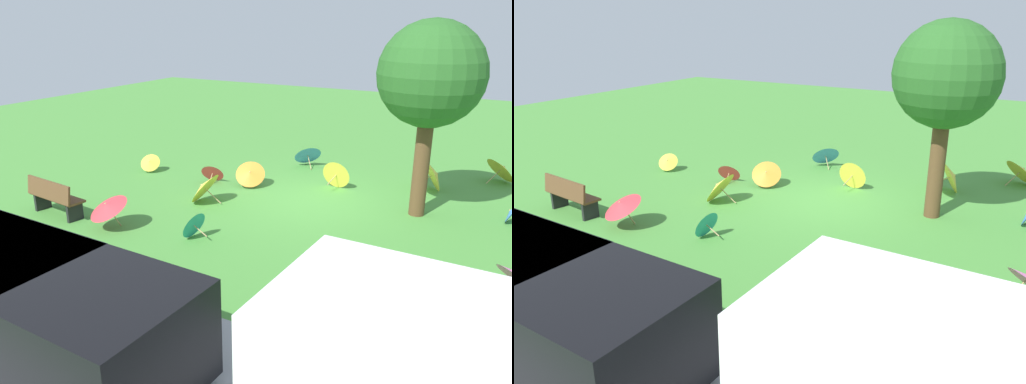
% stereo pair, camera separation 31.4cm
% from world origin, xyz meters
% --- Properties ---
extents(ground, '(40.00, 40.00, 0.00)m').
position_xyz_m(ground, '(0.00, 0.00, 0.00)').
color(ground, '#478C38').
extents(road_strip, '(40.00, 4.20, 0.01)m').
position_xyz_m(road_strip, '(0.00, 7.82, 0.00)').
color(road_strip, '#9E9EA3').
rests_on(road_strip, ground).
extents(van_dark, '(4.68, 2.30, 1.53)m').
position_xyz_m(van_dark, '(0.84, 7.83, 0.91)').
color(van_dark, black).
rests_on(van_dark, ground).
extents(park_bench, '(1.65, 0.67, 0.90)m').
position_xyz_m(park_bench, '(4.99, 3.92, 0.47)').
color(park_bench, brown).
rests_on(park_bench, ground).
extents(shade_tree, '(2.37, 2.37, 4.49)m').
position_xyz_m(shade_tree, '(-2.51, -0.31, 3.26)').
color(shade_tree, brown).
rests_on(shade_tree, ground).
extents(parasol_red_0, '(1.18, 1.16, 0.81)m').
position_xyz_m(parasol_red_0, '(3.30, 3.92, 0.54)').
color(parasol_red_0, tan).
rests_on(parasol_red_0, ground).
extents(parasol_yellow_0, '(1.16, 1.17, 0.81)m').
position_xyz_m(parasol_yellow_0, '(-4.06, -3.96, 0.42)').
color(parasol_yellow_0, tan).
rests_on(parasol_yellow_0, ground).
extents(parasol_yellow_1, '(0.73, 0.68, 0.58)m').
position_xyz_m(parasol_yellow_1, '(5.35, 0.06, 0.32)').
color(parasol_yellow_1, tan).
rests_on(parasol_yellow_1, ground).
extents(parasol_orange_0, '(1.01, 0.94, 0.73)m').
position_xyz_m(parasol_orange_0, '(2.00, -0.18, 0.40)').
color(parasol_orange_0, tan).
rests_on(parasol_orange_0, ground).
extents(parasol_yellow_2, '(0.82, 0.81, 0.80)m').
position_xyz_m(parasol_yellow_2, '(-0.13, -1.30, 0.40)').
color(parasol_yellow_2, tan).
rests_on(parasol_yellow_2, ground).
extents(parasol_purple_0, '(1.17, 1.18, 0.77)m').
position_xyz_m(parasol_purple_0, '(-4.62, 3.85, 0.49)').
color(parasol_purple_0, tan).
rests_on(parasol_purple_0, ground).
extents(parasol_teal_0, '(0.63, 0.68, 0.63)m').
position_xyz_m(parasol_teal_0, '(1.38, 3.40, 0.31)').
color(parasol_teal_0, tan).
rests_on(parasol_teal_0, ground).
extents(parasol_blue_0, '(1.08, 1.06, 0.77)m').
position_xyz_m(parasol_blue_0, '(1.45, -2.85, 0.41)').
color(parasol_blue_0, tan).
rests_on(parasol_blue_0, ground).
extents(parasol_red_1, '(0.74, 0.68, 0.59)m').
position_xyz_m(parasol_red_1, '(3.14, -0.04, 0.29)').
color(parasol_red_1, tan).
rests_on(parasol_red_1, ground).
extents(parasol_yellow_3, '(0.89, 1.05, 0.89)m').
position_xyz_m(parasol_yellow_3, '(-2.52, -2.34, 0.45)').
color(parasol_yellow_3, tan).
rests_on(parasol_yellow_3, ground).
extents(parasol_yellow_4, '(0.90, 1.02, 0.84)m').
position_xyz_m(parasol_yellow_4, '(2.42, 1.47, 0.42)').
color(parasol_yellow_4, tan).
rests_on(parasol_yellow_4, ground).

